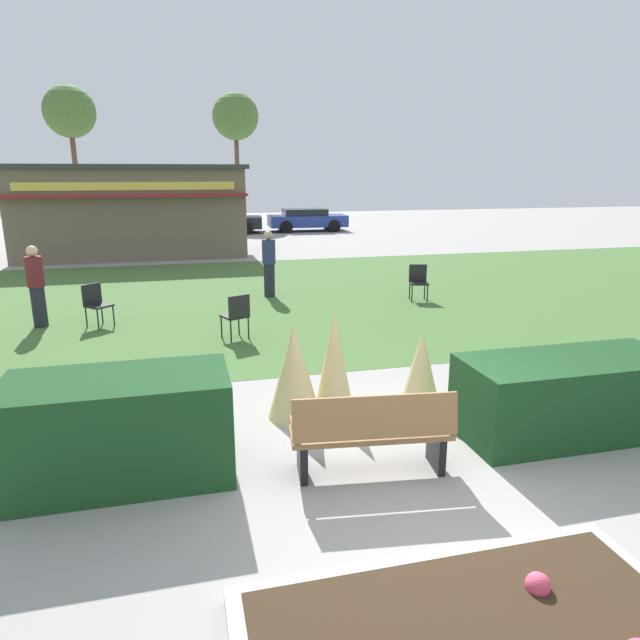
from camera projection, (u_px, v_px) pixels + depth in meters
name	position (u px, v px, depth m)	size (l,w,h in m)	color
ground_plane	(403.00, 474.00, 6.01)	(80.00, 80.00, 0.00)	#999691
lawn_patch	(268.00, 296.00, 14.62)	(36.00, 12.00, 0.01)	#446B33
park_bench	(372.00, 433.00, 5.88)	(1.75, 0.72, 0.95)	olive
hedge_left	(120.00, 429.00, 5.81)	(2.25, 1.10, 1.11)	#19421E
hedge_right	(569.00, 396.00, 6.84)	(2.67, 1.10, 0.97)	#19421E
ornamental_grass_behind_left	(334.00, 360.00, 7.52)	(0.53, 0.53, 1.37)	#D1BC7F
ornamental_grass_behind_right	(294.00, 371.00, 7.27)	(0.70, 0.70, 1.26)	#D1BC7F
ornamental_grass_behind_center	(421.00, 368.00, 7.70)	(0.55, 0.55, 1.05)	#D1BC7F
food_kiosk	(134.00, 210.00, 21.74)	(8.50, 4.79, 3.39)	#6B5B4C
cafe_chair_west	(237.00, 313.00, 10.70)	(0.58, 0.58, 0.89)	black
cafe_chair_east	(418.00, 279.00, 14.04)	(0.53, 0.53, 0.89)	black
cafe_chair_center	(96.00, 301.00, 11.65)	(0.62, 0.62, 0.89)	black
person_strolling	(36.00, 286.00, 11.53)	(0.34, 0.34, 1.69)	#23232D
person_standing	(269.00, 263.00, 14.38)	(0.34, 0.34, 1.69)	#23232D
parked_car_west_slot	(119.00, 223.00, 28.37)	(4.22, 2.10, 1.20)	maroon
parked_car_center_slot	(220.00, 221.00, 29.56)	(4.36, 2.37, 1.20)	black
parked_car_east_slot	(307.00, 219.00, 30.66)	(4.26, 2.17, 1.20)	navy
tree_right_bg	(70.00, 113.00, 30.85)	(2.80, 2.80, 7.74)	brown
tree_center_bg	(235.00, 118.00, 34.11)	(2.80, 2.80, 7.80)	brown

